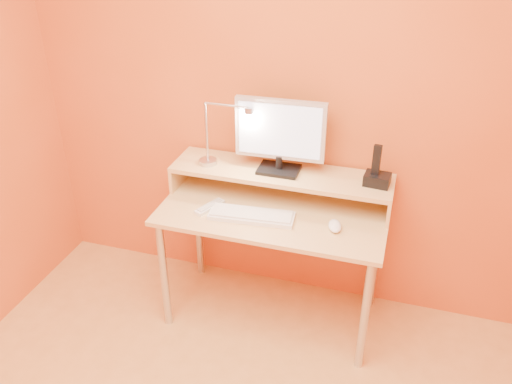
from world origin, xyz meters
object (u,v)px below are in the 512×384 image
(mouse, at_px, (335,226))
(keyboard, at_px, (252,216))
(monitor_panel, at_px, (280,129))
(lamp_base, at_px, (208,162))
(phone_dock, at_px, (377,179))
(remote_control, at_px, (210,207))

(mouse, bearing_deg, keyboard, 168.59)
(monitor_panel, xyz_separation_m, mouse, (0.35, -0.24, -0.38))
(monitor_panel, xyz_separation_m, lamp_base, (-0.40, -0.04, -0.23))
(phone_dock, height_order, remote_control, phone_dock)
(phone_dock, bearing_deg, monitor_panel, -175.92)
(monitor_panel, xyz_separation_m, keyboard, (-0.08, -0.26, -0.39))
(mouse, bearing_deg, phone_dock, 40.20)
(mouse, relative_size, remote_control, 0.62)
(keyboard, distance_m, remote_control, 0.24)
(remote_control, bearing_deg, phone_dock, 39.09)
(keyboard, xyz_separation_m, mouse, (0.43, 0.02, 0.01))
(keyboard, xyz_separation_m, remote_control, (-0.24, 0.02, -0.00))
(lamp_base, height_order, remote_control, lamp_base)
(remote_control, bearing_deg, mouse, 23.62)
(remote_control, bearing_deg, keyboard, 18.57)
(keyboard, bearing_deg, phone_dock, 17.58)
(phone_dock, distance_m, remote_control, 0.89)
(phone_dock, bearing_deg, lamp_base, -172.94)
(monitor_panel, relative_size, mouse, 4.18)
(monitor_panel, height_order, mouse, monitor_panel)
(keyboard, distance_m, mouse, 0.43)
(mouse, bearing_deg, monitor_panel, 131.73)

